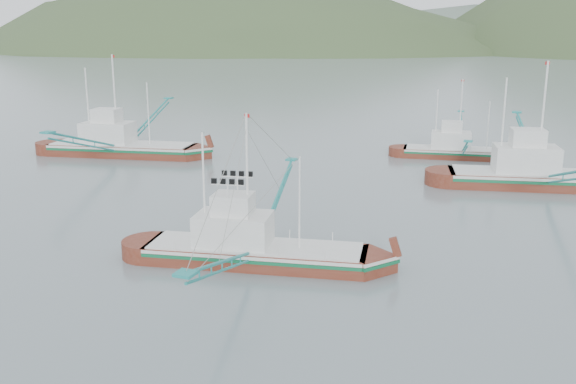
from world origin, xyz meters
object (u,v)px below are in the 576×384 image
(main_boat, at_px, (253,236))
(bg_boat_far, at_px, (461,145))
(bg_boat_right, at_px, (542,164))
(bg_boat_left, at_px, (120,137))

(main_boat, xyz_separation_m, bg_boat_far, (7.63, 36.80, -0.23))
(bg_boat_right, relative_size, bg_boat_far, 1.29)
(bg_boat_left, bearing_deg, main_boat, -53.57)
(main_boat, distance_m, bg_boat_right, 30.24)
(bg_boat_far, distance_m, bg_boat_left, 36.43)
(bg_boat_right, bearing_deg, bg_boat_left, 169.27)
(main_boat, height_order, bg_boat_left, bg_boat_left)
(main_boat, relative_size, bg_boat_far, 1.06)
(bg_boat_left, bearing_deg, bg_boat_far, 8.29)
(bg_boat_right, distance_m, bg_boat_left, 42.47)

